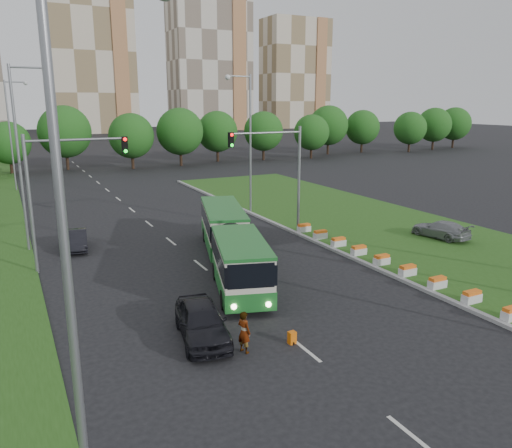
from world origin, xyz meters
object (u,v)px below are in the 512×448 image
car_median (440,229)px  articulated_bus (227,242)px  car_left_near (202,321)px  traffic_mast_median (280,164)px  shopping_trolley (292,338)px  traffic_mast_left (59,180)px  pedestrian (244,332)px  car_left_far (76,240)px

car_median → articulated_bus: bearing=-13.4°
car_left_near → car_median: 22.03m
traffic_mast_median → articulated_bus: bearing=-142.1°
car_median → shopping_trolley: size_ratio=8.20×
car_left_near → shopping_trolley: 3.82m
traffic_mast_left → car_median: 25.91m
articulated_bus → car_median: 16.30m
pedestrian → shopping_trolley: size_ratio=3.28×
car_left_near → car_median: size_ratio=1.08×
traffic_mast_median → pedestrian: 18.65m
traffic_mast_median → car_left_far: bearing=168.0°
shopping_trolley → car_left_far: bearing=103.4°
car_left_far → pedestrian: pedestrian is taller
car_left_near → car_median: bearing=28.2°
car_left_near → pedestrian: pedestrian is taller
traffic_mast_left → articulated_bus: bearing=-24.8°
traffic_mast_median → articulated_bus: size_ratio=0.52×
car_left_near → car_left_far: 16.46m
car_left_far → car_median: size_ratio=0.90×
car_left_far → car_median: car_median is taller
car_left_near → pedestrian: bearing=-49.4°
traffic_mast_median → car_left_far: (-14.05, 3.00, -4.71)m
traffic_mast_median → traffic_mast_left: same height
pedestrian → shopping_trolley: bearing=-116.6°
car_left_near → shopping_trolley: (3.15, -2.08, -0.53)m
car_left_near → shopping_trolley: bearing=-23.5°
traffic_mast_left → articulated_bus: (8.71, -4.02, -3.79)m
car_median → pedestrian: 21.68m
traffic_mast_left → articulated_bus: traffic_mast_left is taller
traffic_mast_median → shopping_trolley: 17.99m
car_median → traffic_mast_median: bearing=-41.7°
car_left_far → pedestrian: (3.99, -18.04, 0.22)m
car_left_near → shopping_trolley: size_ratio=8.83×
traffic_mast_median → articulated_bus: 9.01m
car_left_far → articulated_bus: bearing=-39.4°
articulated_bus → pedestrian: articulated_bus is taller
traffic_mast_median → shopping_trolley: (-7.99, -15.29, -5.09)m
car_median → shopping_trolley: car_median is taller
articulated_bus → car_left_far: (-7.60, 8.02, -0.92)m
traffic_mast_median → shopping_trolley: traffic_mast_median is taller
traffic_mast_left → car_left_far: traffic_mast_left is taller
car_left_near → articulated_bus: bearing=70.1°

